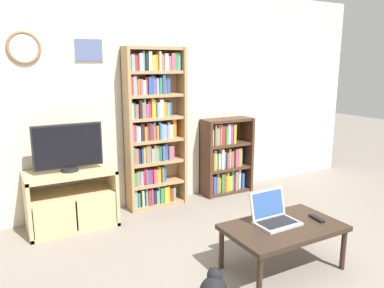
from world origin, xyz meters
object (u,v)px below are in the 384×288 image
(tv_stand, at_px, (72,199))
(remote_near_laptop, at_px, (317,218))
(bookshelf_short, at_px, (224,158))
(bookshelf_tall, at_px, (153,129))
(television, at_px, (68,148))
(coffee_table, at_px, (283,230))
(laptop, at_px, (273,215))

(tv_stand, distance_m, remote_near_laptop, 2.46)
(tv_stand, height_order, remote_near_laptop, tv_stand)
(tv_stand, relative_size, bookshelf_short, 0.89)
(bookshelf_tall, bearing_deg, television, -171.78)
(bookshelf_tall, relative_size, coffee_table, 1.94)
(laptop, bearing_deg, remote_near_laptop, -21.46)
(bookshelf_tall, height_order, coffee_table, bookshelf_tall)
(tv_stand, xyz_separation_m, laptop, (1.35, -1.62, 0.15))
(laptop, height_order, remote_near_laptop, laptop)
(coffee_table, bearing_deg, remote_near_laptop, -7.70)
(coffee_table, bearing_deg, bookshelf_tall, 101.22)
(television, bearing_deg, bookshelf_short, 3.61)
(bookshelf_tall, xyz_separation_m, bookshelf_short, (1.01, -0.02, -0.48))
(bookshelf_tall, xyz_separation_m, remote_near_laptop, (0.71, -1.92, -0.55))
(bookshelf_short, xyz_separation_m, laptop, (-0.67, -1.76, -0.02))
(tv_stand, bearing_deg, bookshelf_short, 4.14)
(tv_stand, xyz_separation_m, coffee_table, (1.38, -1.71, 0.04))
(television, xyz_separation_m, laptop, (1.34, -1.64, -0.41))
(bookshelf_short, height_order, coffee_table, bookshelf_short)
(bookshelf_short, bearing_deg, television, -176.39)
(laptop, bearing_deg, bookshelf_tall, 99.56)
(bookshelf_tall, relative_size, remote_near_laptop, 11.55)
(bookshelf_tall, bearing_deg, remote_near_laptop, -69.78)
(tv_stand, xyz_separation_m, bookshelf_tall, (1.01, 0.16, 0.64))
(tv_stand, bearing_deg, bookshelf_tall, 9.24)
(television, relative_size, remote_near_laptop, 4.25)
(coffee_table, relative_size, remote_near_laptop, 5.94)
(bookshelf_tall, bearing_deg, bookshelf_short, -1.04)
(bookshelf_tall, bearing_deg, tv_stand, -170.76)
(laptop, relative_size, remote_near_laptop, 2.23)
(television, height_order, laptop, television)
(television, xyz_separation_m, remote_near_laptop, (1.71, -1.77, -0.46))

